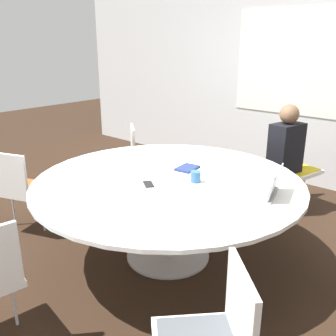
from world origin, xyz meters
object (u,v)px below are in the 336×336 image
Objects in this scene: chair_2 at (144,154)px; laptop at (267,188)px; chair_1 at (292,163)px; chair_3 at (19,184)px; person_1 at (287,151)px; cell_phone at (148,184)px; coffee_cup at (196,177)px; spiral_notebook at (187,168)px; chair_5 at (212,336)px.

laptop is at bearing 20.80° from chair_2.
chair_3 is at bearing -23.45° from chair_1.
chair_1 and chair_2 have the same top height.
person_1 is at bearing 18.94° from chair_1.
cell_phone is (-0.35, -1.97, 0.23)m from chair_1.
chair_3 is 9.18× the size of coffee_cup.
coffee_cup is (0.25, -0.21, 0.04)m from spiral_notebook.
chair_2 reaches higher than cell_phone.
chair_1 is 9.18× the size of coffee_cup.
spiral_notebook is (1.15, -0.61, 0.24)m from chair_2.
chair_1 is 1.53m from spiral_notebook.
chair_2 is 1.62m from cell_phone.
chair_1 is 2.92m from chair_3.
chair_1 and chair_3 have the same top height.
spiral_notebook is (1.34, 0.90, 0.24)m from chair_3.
laptop is 0.82m from spiral_notebook.
laptop is at bearing 28.66° from chair_1.
cell_phone is at bearing -0.42° from person_1.
chair_3 is at bearing -156.35° from coffee_cup.
chair_5 is at bearing 28.75° from chair_1.
spiral_notebook is 0.33m from coffee_cup.
chair_5 is 1.30m from laptop.
person_1 reaches higher than chair_1.
person_1 is at bearing 72.43° from spiral_notebook.
laptop reaches higher than coffee_cup.
chair_1 is 5.44× the size of cell_phone.
chair_1 is 0.32m from person_1.
chair_2 reaches higher than coffee_cup.
person_1 is at bearing 77.43° from cell_phone.
spiral_notebook is at bearing -112.12° from laptop.
cell_phone is (1.16, -1.11, 0.23)m from chair_2.
laptop reaches higher than chair_2.
person_1 is 13.00× the size of coffee_cup.
chair_2 is 1.00× the size of chair_5.
coffee_cup is (1.59, 0.70, 0.27)m from chair_3.
coffee_cup is 0.39m from cell_phone.
chair_1 is 1.00× the size of chair_2.
person_1 is at bearing -178.22° from laptop.
laptop is (0.43, -1.30, 0.08)m from person_1.
chair_5 is 2.65m from person_1.
chair_1 is at bearing 79.83° from cell_phone.
person_1 is (1.73, 2.12, 0.20)m from chair_3.
chair_3 is at bearing -27.03° from person_1.
chair_5 is at bearing 29.69° from person_1.
laptop is 0.58m from coffee_cup.
chair_3 is 3.72× the size of spiral_notebook.
chair_3 is 2.56m from chair_5.
chair_2 is 9.18× the size of coffee_cup.
person_1 is 1.28m from spiral_notebook.
chair_5 is 5.44× the size of cell_phone.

